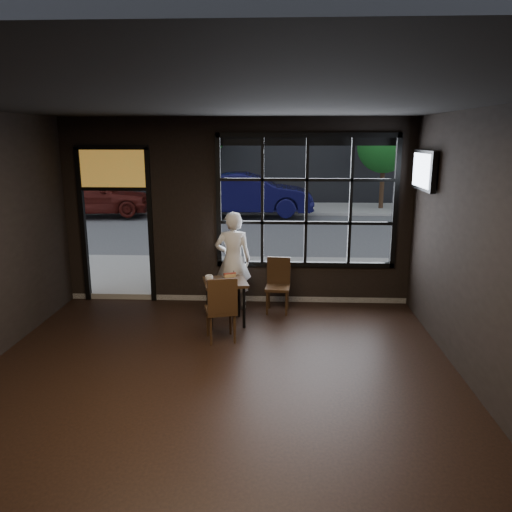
{
  "coord_description": "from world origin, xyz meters",
  "views": [
    {
      "loc": [
        0.72,
        -4.99,
        2.88
      ],
      "look_at": [
        0.4,
        2.2,
        1.15
      ],
      "focal_mm": 35.0,
      "sensor_mm": 36.0,
      "label": 1
    }
  ],
  "objects_px": {
    "navy_car": "(249,194)",
    "man": "(233,260)",
    "cafe_table": "(225,302)",
    "chair_near": "(221,308)"
  },
  "relations": [
    {
      "from": "cafe_table",
      "to": "navy_car",
      "type": "bearing_deg",
      "value": 77.65
    },
    {
      "from": "chair_near",
      "to": "navy_car",
      "type": "distance_m",
      "value": 11.14
    },
    {
      "from": "chair_near",
      "to": "navy_car",
      "type": "height_order",
      "value": "navy_car"
    },
    {
      "from": "chair_near",
      "to": "man",
      "type": "xyz_separation_m",
      "value": [
        0.06,
        1.41,
        0.35
      ]
    },
    {
      "from": "man",
      "to": "navy_car",
      "type": "distance_m",
      "value": 9.73
    },
    {
      "from": "chair_near",
      "to": "navy_car",
      "type": "xyz_separation_m",
      "value": [
        -0.24,
        11.13,
        0.37
      ]
    },
    {
      "from": "chair_near",
      "to": "man",
      "type": "bearing_deg",
      "value": -107.78
    },
    {
      "from": "cafe_table",
      "to": "man",
      "type": "bearing_deg",
      "value": 71.92
    },
    {
      "from": "navy_car",
      "to": "man",
      "type": "bearing_deg",
      "value": -179.3
    },
    {
      "from": "cafe_table",
      "to": "chair_near",
      "type": "height_order",
      "value": "chair_near"
    }
  ]
}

